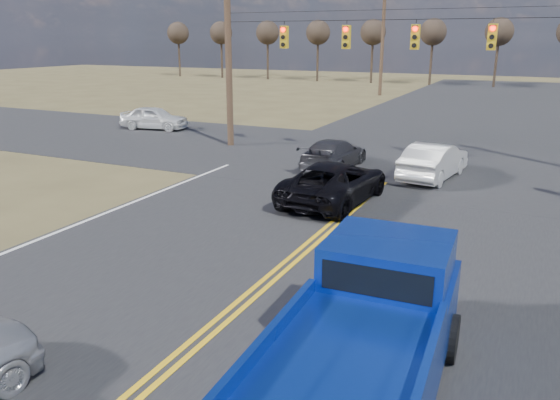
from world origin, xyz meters
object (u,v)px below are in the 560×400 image
at_px(dgrey_car_queue, 334,154).
at_px(cross_car_west, 154,118).
at_px(white_car_queue, 434,161).
at_px(black_suv, 335,182).
at_px(pickup_truck, 366,341).

height_order(dgrey_car_queue, cross_car_west, cross_car_west).
bearing_deg(cross_car_west, white_car_queue, -115.34).
bearing_deg(black_suv, white_car_queue, -113.11).
relative_size(black_suv, cross_car_west, 1.23).
distance_m(pickup_truck, white_car_queue, 14.46).
relative_size(pickup_truck, white_car_queue, 1.38).
xyz_separation_m(dgrey_car_queue, cross_car_west, (-13.20, 4.97, 0.07)).
xyz_separation_m(black_suv, white_car_queue, (2.37, 4.67, 0.01)).
bearing_deg(black_suv, cross_car_west, -29.05).
distance_m(pickup_truck, black_suv, 10.49).
bearing_deg(white_car_queue, dgrey_car_queue, 8.07).
height_order(white_car_queue, cross_car_west, white_car_queue).
bearing_deg(pickup_truck, black_suv, 110.03).
distance_m(black_suv, white_car_queue, 5.24).
bearing_deg(dgrey_car_queue, pickup_truck, 113.89).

